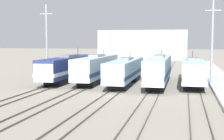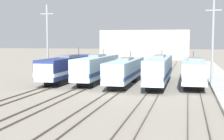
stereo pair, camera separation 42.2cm
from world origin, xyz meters
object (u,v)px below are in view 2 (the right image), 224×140
at_px(locomotive_far_right, 194,71).
at_px(catenary_tower_left, 47,42).
at_px(locomotive_center, 125,71).
at_px(catenary_tower_right, 213,42).
at_px(locomotive_far_left, 69,67).
at_px(locomotive_center_right, 159,70).
at_px(locomotive_center_left, 97,68).

relative_size(locomotive_far_right, catenary_tower_left, 1.54).
bearing_deg(locomotive_center, catenary_tower_left, 173.42).
relative_size(locomotive_far_right, catenary_tower_right, 1.54).
relative_size(locomotive_far_left, locomotive_center_right, 1.05).
distance_m(locomotive_far_left, locomotive_far_right, 19.30).
xyz_separation_m(locomotive_far_left, catenary_tower_left, (-3.16, -0.88, 4.06)).
xyz_separation_m(locomotive_far_left, locomotive_center_right, (14.48, -1.65, 0.10)).
height_order(locomotive_far_right, catenary_tower_left, catenary_tower_left).
bearing_deg(locomotive_center, catenary_tower_right, 6.97).
xyz_separation_m(catenary_tower_left, catenary_tower_right, (24.92, 0.00, 0.00)).
distance_m(locomotive_center_left, locomotive_center, 5.13).
relative_size(locomotive_far_left, locomotive_center, 1.12).
bearing_deg(catenary_tower_right, locomotive_center_left, 179.10).
bearing_deg(catenary_tower_left, locomotive_center_left, 1.90).
height_order(locomotive_far_right, catenary_tower_right, catenary_tower_right).
xyz_separation_m(locomotive_far_left, locomotive_center, (9.65, -2.36, -0.09)).
bearing_deg(locomotive_center, locomotive_far_right, 15.47).
relative_size(locomotive_center_right, catenary_tower_left, 1.53).
distance_m(locomotive_far_left, catenary_tower_right, 22.15).
distance_m(locomotive_far_left, catenary_tower_left, 5.22).
relative_size(locomotive_far_left, catenary_tower_left, 1.59).
xyz_separation_m(locomotive_center, catenary_tower_left, (-12.81, 1.48, 4.15)).
bearing_deg(locomotive_far_left, locomotive_center_right, -6.52).
bearing_deg(locomotive_center_right, locomotive_far_left, 173.48).
bearing_deg(locomotive_far_right, locomotive_far_left, -179.09).
xyz_separation_m(locomotive_center, catenary_tower_right, (12.10, 1.48, 4.15)).
bearing_deg(catenary_tower_left, locomotive_center, -6.58).
distance_m(locomotive_center, catenary_tower_left, 13.55).
xyz_separation_m(locomotive_center_left, catenary_tower_left, (-7.99, -0.27, 3.99)).
bearing_deg(locomotive_far_right, locomotive_center_right, -157.89).
xyz_separation_m(locomotive_far_right, catenary_tower_left, (-22.46, -1.19, 4.16)).
height_order(locomotive_center, catenary_tower_right, catenary_tower_right).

